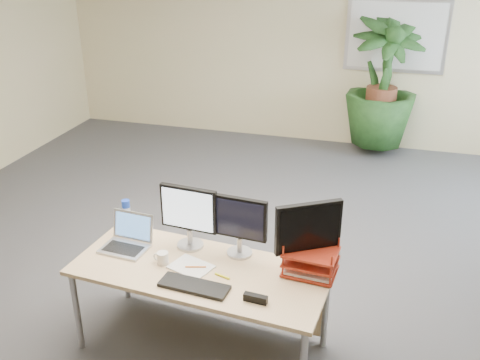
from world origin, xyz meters
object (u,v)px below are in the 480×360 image
(desk, at_px, (206,278))
(monitor_right, at_px, (239,222))
(floor_plant, at_px, (381,100))
(laptop, at_px, (128,239))
(monitor_left, at_px, (189,213))

(desk, bearing_deg, monitor_right, 38.67)
(monitor_right, bearing_deg, floor_plant, 78.76)
(floor_plant, relative_size, monitor_right, 3.39)
(floor_plant, bearing_deg, laptop, -111.17)
(desk, xyz_separation_m, laptop, (-0.61, 0.04, 0.20))
(monitor_right, relative_size, laptop, 1.28)
(monitor_right, bearing_deg, laptop, -171.61)
(desk, relative_size, monitor_left, 3.80)
(monitor_left, relative_size, monitor_right, 1.07)
(floor_plant, xyz_separation_m, monitor_left, (-1.17, -4.03, 0.19))
(laptop, bearing_deg, monitor_left, 15.57)
(desk, height_order, laptop, laptop)
(floor_plant, height_order, monitor_right, floor_plant)
(monitor_left, height_order, monitor_right, monitor_left)
(desk, height_order, floor_plant, floor_plant)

